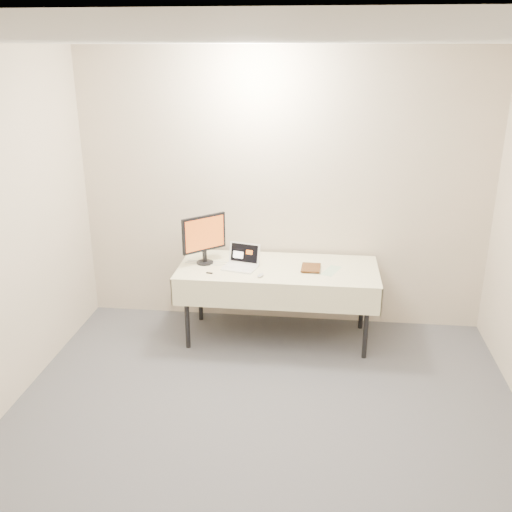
# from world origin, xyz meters

# --- Properties ---
(ground) EXTENTS (5.00, 5.00, 0.00)m
(ground) POSITION_xyz_m (0.00, 0.00, 0.00)
(ground) COLOR #47474D
(ground) RESTS_ON ground
(back_wall) EXTENTS (4.00, 0.10, 2.70)m
(back_wall) POSITION_xyz_m (0.00, 2.50, 1.35)
(back_wall) COLOR beige
(back_wall) RESTS_ON ground
(table) EXTENTS (1.86, 0.81, 0.74)m
(table) POSITION_xyz_m (0.00, 2.05, 0.68)
(table) COLOR black
(table) RESTS_ON ground
(laptop) EXTENTS (0.36, 0.33, 0.21)m
(laptop) POSITION_xyz_m (-0.34, 2.01, 0.79)
(laptop) COLOR white
(laptop) RESTS_ON table
(monitor) EXTENTS (0.35, 0.33, 0.47)m
(monitor) POSITION_xyz_m (-0.70, 2.07, 1.01)
(monitor) COLOR black
(monitor) RESTS_ON table
(book) EXTENTS (0.18, 0.03, 0.23)m
(book) POSITION_xyz_m (0.22, 2.03, 0.86)
(book) COLOR brown
(book) RESTS_ON table
(alarm_clock) EXTENTS (0.13, 0.07, 0.05)m
(alarm_clock) POSITION_xyz_m (-0.31, 2.35, 0.76)
(alarm_clock) COLOR black
(alarm_clock) RESTS_ON table
(clicker) EXTENTS (0.07, 0.10, 0.02)m
(clicker) POSITION_xyz_m (-0.14, 1.79, 0.75)
(clicker) COLOR #BDBDBF
(clicker) RESTS_ON table
(paper_form) EXTENTS (0.20, 0.30, 0.00)m
(paper_form) POSITION_xyz_m (0.49, 2.01, 0.74)
(paper_form) COLOR #B2D6AA
(paper_form) RESTS_ON table
(usb_dongle) EXTENTS (0.06, 0.03, 0.01)m
(usb_dongle) POSITION_xyz_m (-0.61, 1.81, 0.74)
(usb_dongle) COLOR black
(usb_dongle) RESTS_ON table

